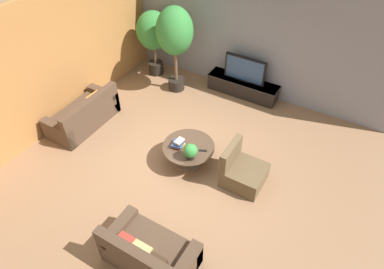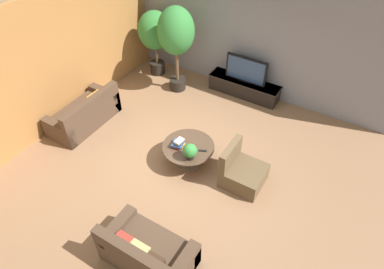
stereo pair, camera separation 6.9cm
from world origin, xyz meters
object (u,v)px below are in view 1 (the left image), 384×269
at_px(couch_by_wall, 84,115).
at_px(potted_plant_tabletop, 191,151).
at_px(armchair_wicker, 242,171).
at_px(potted_palm_corner, 175,34).
at_px(potted_palm_tall, 153,33).
at_px(television, 245,69).
at_px(coffee_table, 189,151).
at_px(media_console, 243,87).
at_px(couch_near_entry, 149,254).

bearing_deg(couch_by_wall, potted_plant_tabletop, 88.91).
xyz_separation_m(armchair_wicker, potted_plant_tabletop, (-0.98, -0.35, 0.38)).
xyz_separation_m(armchair_wicker, potted_palm_corner, (-2.87, 2.09, 1.32)).
relative_size(potted_palm_tall, potted_palm_corner, 0.80).
bearing_deg(potted_palm_corner, television, 22.18).
bearing_deg(potted_palm_corner, coffee_table, -52.26).
relative_size(armchair_wicker, potted_plant_tabletop, 2.44).
bearing_deg(media_console, couch_near_entry, -82.78).
relative_size(coffee_table, couch_near_entry, 0.73).
height_order(television, armchair_wicker, television).
distance_m(coffee_table, couch_by_wall, 2.77).
relative_size(couch_by_wall, potted_palm_tall, 0.93).
relative_size(media_console, couch_by_wall, 1.11).
xyz_separation_m(coffee_table, couch_by_wall, (-2.77, -0.21, -0.03)).
bearing_deg(couch_by_wall, potted_palm_corner, 155.59).
bearing_deg(coffee_table, potted_palm_tall, 135.80).
bearing_deg(coffee_table, armchair_wicker, 3.89).
xyz_separation_m(media_console, potted_plant_tabletop, (0.23, -3.12, 0.42)).
relative_size(television, potted_palm_tall, 0.59).
bearing_deg(armchair_wicker, television, 23.70).
xyz_separation_m(potted_palm_corner, potted_plant_tabletop, (1.89, -2.44, -0.95)).
bearing_deg(coffee_table, potted_plant_tabletop, -52.36).
bearing_deg(television, coffee_table, -89.50).
height_order(television, potted_palm_corner, potted_palm_corner).
relative_size(armchair_wicker, potted_palm_corner, 0.38).
height_order(coffee_table, couch_by_wall, couch_by_wall).
xyz_separation_m(television, coffee_table, (0.02, -2.85, -0.44)).
xyz_separation_m(media_console, coffee_table, (0.02, -2.85, 0.09)).
relative_size(television, armchair_wicker, 1.27).
relative_size(media_console, coffee_table, 1.75).
relative_size(coffee_table, couch_by_wall, 0.64).
xyz_separation_m(coffee_table, potted_palm_tall, (-2.61, 2.54, 0.92)).
distance_m(television, potted_plant_tabletop, 3.13).
bearing_deg(couch_by_wall, coffee_table, 94.38).
height_order(media_console, coffee_table, coffee_table).
distance_m(media_console, potted_palm_corner, 2.25).
height_order(television, coffee_table, television).
bearing_deg(armchair_wicker, couch_by_wall, 94.23).
distance_m(couch_by_wall, couch_near_entry, 3.98).
height_order(media_console, potted_palm_corner, potted_palm_corner).
distance_m(television, potted_palm_corner, 1.97).
height_order(couch_by_wall, couch_near_entry, same).
xyz_separation_m(armchair_wicker, potted_palm_tall, (-3.80, 2.46, 0.97)).
relative_size(couch_by_wall, couch_near_entry, 1.16).
bearing_deg(potted_plant_tabletop, couch_by_wall, 178.91).
height_order(couch_by_wall, armchair_wicker, armchair_wicker).
bearing_deg(potted_palm_tall, media_console, 6.89).
bearing_deg(potted_palm_corner, armchair_wicker, -36.07).
relative_size(television, couch_near_entry, 0.74).
distance_m(armchair_wicker, potted_palm_corner, 3.79).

